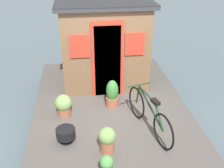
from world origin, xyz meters
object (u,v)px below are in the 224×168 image
Objects in this scene: charcoal_grill at (66,133)px; potted_plant_ivy at (107,139)px; potted_plant_lavender at (107,166)px; potted_plant_succulent at (64,105)px; bicycle at (149,114)px; potted_plant_thyme at (112,94)px; houseboat_cabin at (104,40)px.

potted_plant_ivy is at bearing -116.59° from charcoal_grill.
potted_plant_lavender is 0.88× the size of potted_plant_succulent.
potted_plant_ivy is at bearing -147.71° from potted_plant_succulent.
charcoal_grill is (-0.14, 1.59, -0.19)m from bicycle.
potted_plant_ivy is 0.77× the size of potted_plant_thyme.
charcoal_grill is (0.96, 0.65, -0.05)m from potted_plant_lavender.
houseboat_cabin is 2.12m from potted_plant_succulent.
bicycle is 1.00m from potted_plant_ivy.
potted_plant_lavender is at bearing 170.45° from potted_plant_thyme.
potted_plant_lavender is (-3.51, 0.31, -0.83)m from houseboat_cabin.
bicycle is at bearing -84.80° from charcoal_grill.
houseboat_cabin is at bearing -20.69° from charcoal_grill.
charcoal_grill is (-1.12, 1.00, -0.12)m from potted_plant_thyme.
potted_plant_succulent is 0.88m from charcoal_grill.
bicycle reaches higher than potted_plant_lavender.
potted_plant_lavender is 1.97m from potted_plant_succulent.
houseboat_cabin is 1.34× the size of bicycle.
houseboat_cabin is 3.51× the size of potted_plant_thyme.
houseboat_cabin is 4.63× the size of potted_plant_succulent.
charcoal_grill is (0.36, 0.73, -0.08)m from potted_plant_ivy.
potted_plant_ivy is 1.16× the size of potted_plant_lavender.
potted_plant_ivy is (-2.91, 0.24, -0.79)m from houseboat_cabin.
bicycle is at bearing -40.16° from potted_plant_lavender.
potted_plant_ivy is at bearing 169.41° from potted_plant_thyme.
potted_plant_thyme is 1.49× the size of potted_plant_lavender.
potted_plant_lavender is 1.19× the size of charcoal_grill.
potted_plant_succulent is (-1.67, 1.02, -0.80)m from houseboat_cabin.
houseboat_cabin is at bearing 14.54° from bicycle.
bicycle reaches higher than potted_plant_succulent.
bicycle is 1.45m from potted_plant_lavender.
houseboat_cabin is at bearing -5.04° from potted_plant_lavender.
bicycle is 1.80m from potted_plant_succulent.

